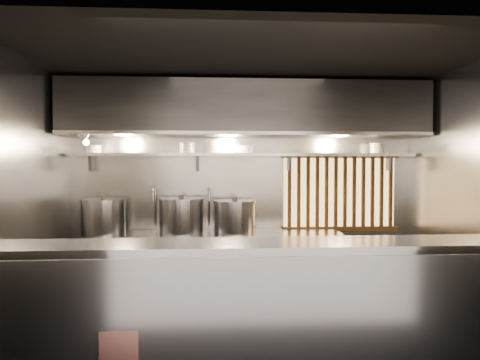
{
  "coord_description": "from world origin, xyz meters",
  "views": [
    {
      "loc": [
        -0.46,
        -4.69,
        1.76
      ],
      "look_at": [
        -0.1,
        0.55,
        1.58
      ],
      "focal_mm": 35.0,
      "sensor_mm": 36.0,
      "label": 1
    }
  ],
  "objects": [
    {
      "name": "heat_lamp",
      "position": [
        -1.9,
        0.85,
        2.07
      ],
      "size": [
        0.25,
        0.35,
        0.2
      ],
      "color": "#A1A1A6",
      "rests_on": "exhaust_hood"
    },
    {
      "name": "stock_pot_mid",
      "position": [
        -0.8,
        1.12,
        1.12
      ],
      "size": [
        0.68,
        0.68,
        0.48
      ],
      "rotation": [
        0.0,
        0.0,
        0.24
      ],
      "color": "#A1A1A6",
      "rests_on": "cooking_bench"
    },
    {
      "name": "stock_pot_right",
      "position": [
        -0.13,
        1.1,
        1.11
      ],
      "size": [
        0.66,
        0.66,
        0.45
      ],
      "rotation": [
        0.0,
        0.0,
        0.26
      ],
      "color": "#A1A1A6",
      "rests_on": "cooking_bench"
    },
    {
      "name": "pendant_bulb",
      "position": [
        -0.1,
        1.2,
        1.96
      ],
      "size": [
        0.09,
        0.09,
        0.19
      ],
      "color": "#2D2D30",
      "rests_on": "exhaust_hood"
    },
    {
      "name": "serving_counter",
      "position": [
        0.0,
        -0.96,
        0.57
      ],
      "size": [
        4.5,
        0.56,
        1.13
      ],
      "color": "#A1A1A6",
      "rests_on": "floor"
    },
    {
      "name": "bowl_stack_0",
      "position": [
        -1.91,
        1.32,
        1.95
      ],
      "size": [
        0.2,
        0.2,
        0.09
      ],
      "color": "white",
      "rests_on": "bowl_shelf"
    },
    {
      "name": "bowl_stack_2",
      "position": [
        -0.4,
        1.32,
        1.98
      ],
      "size": [
        0.23,
        0.23,
        0.17
      ],
      "color": "white",
      "rests_on": "bowl_shelf"
    },
    {
      "name": "wall_left",
      "position": [
        -2.25,
        0.0,
        1.4
      ],
      "size": [
        0.0,
        3.0,
        3.0
      ],
      "primitive_type": "plane",
      "rotation": [
        1.57,
        0.0,
        1.57
      ],
      "color": "gray",
      "rests_on": "floor"
    },
    {
      "name": "cooking_bench",
      "position": [
        -0.3,
        1.13,
        0.45
      ],
      "size": [
        3.0,
        0.7,
        0.9
      ],
      "primitive_type": "cube",
      "color": "#A1A1A6",
      "rests_on": "floor"
    },
    {
      "name": "faucet_left",
      "position": [
        -1.15,
        1.37,
        1.31
      ],
      "size": [
        0.04,
        0.3,
        0.5
      ],
      "color": "silver",
      "rests_on": "wall_back"
    },
    {
      "name": "bowl_stack_3",
      "position": [
        0.02,
        1.32,
        1.95
      ],
      "size": [
        0.22,
        0.22,
        0.09
      ],
      "color": "white",
      "rests_on": "bowl_shelf"
    },
    {
      "name": "wall_back",
      "position": [
        0.0,
        1.5,
        1.4
      ],
      "size": [
        4.5,
        0.0,
        4.5
      ],
      "primitive_type": "plane",
      "rotation": [
        1.57,
        0.0,
        0.0
      ],
      "color": "gray",
      "rests_on": "floor"
    },
    {
      "name": "bowl_shelf",
      "position": [
        0.0,
        1.32,
        1.88
      ],
      "size": [
        4.4,
        0.34,
        0.04
      ],
      "primitive_type": "cube",
      "color": "#A1A1A6",
      "rests_on": "wall_back"
    },
    {
      "name": "exhaust_hood",
      "position": [
        0.0,
        1.1,
        2.42
      ],
      "size": [
        4.4,
        0.81,
        0.65
      ],
      "color": "#2D2D30",
      "rests_on": "ceiling"
    },
    {
      "name": "red_placard",
      "position": [
        -1.13,
        -1.22,
        0.32
      ],
      "size": [
        0.29,
        0.03,
        0.4
      ],
      "primitive_type": "cube",
      "rotation": [
        0.0,
        0.0,
        0.04
      ],
      "color": "red",
      "rests_on": "serving_counter"
    },
    {
      "name": "wall_right",
      "position": [
        2.25,
        0.0,
        1.4
      ],
      "size": [
        0.0,
        3.0,
        3.0
      ],
      "primitive_type": "plane",
      "rotation": [
        1.57,
        0.0,
        -1.57
      ],
      "color": "gray",
      "rests_on": "floor"
    },
    {
      "name": "bowl_stack_4",
      "position": [
        1.75,
        1.32,
        1.97
      ],
      "size": [
        0.2,
        0.2,
        0.13
      ],
      "color": "white",
      "rests_on": "bowl_shelf"
    },
    {
      "name": "stock_pot_left",
      "position": [
        -1.75,
        1.14,
        1.12
      ],
      "size": [
        0.67,
        0.67,
        0.47
      ],
      "rotation": [
        0.0,
        0.0,
        -0.21
      ],
      "color": "#A1A1A6",
      "rests_on": "cooking_bench"
    },
    {
      "name": "bowl_stack_1",
      "position": [
        -0.73,
        1.32,
        1.97
      ],
      "size": [
        0.21,
        0.21,
        0.13
      ],
      "color": "white",
      "rests_on": "bowl_shelf"
    },
    {
      "name": "wood_screen",
      "position": [
        1.3,
        1.45,
        1.38
      ],
      "size": [
        1.56,
        0.09,
        1.04
      ],
      "color": "#FFC872",
      "rests_on": "wall_back"
    },
    {
      "name": "ceiling",
      "position": [
        0.0,
        0.0,
        2.8
      ],
      "size": [
        4.5,
        4.5,
        0.0
      ],
      "primitive_type": "plane",
      "rotation": [
        3.14,
        0.0,
        0.0
      ],
      "color": "black",
      "rests_on": "wall_back"
    },
    {
      "name": "faucet_right",
      "position": [
        -0.45,
        1.37,
        1.31
      ],
      "size": [
        0.04,
        0.3,
        0.5
      ],
      "color": "silver",
      "rests_on": "wall_back"
    },
    {
      "name": "floor",
      "position": [
        0.0,
        0.0,
        0.0
      ],
      "size": [
        4.5,
        4.5,
        0.0
      ],
      "primitive_type": "plane",
      "color": "black",
      "rests_on": "ground"
    }
  ]
}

